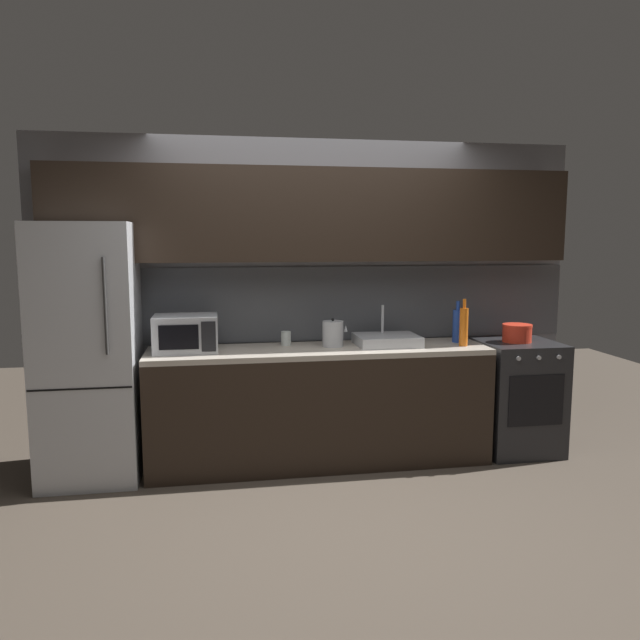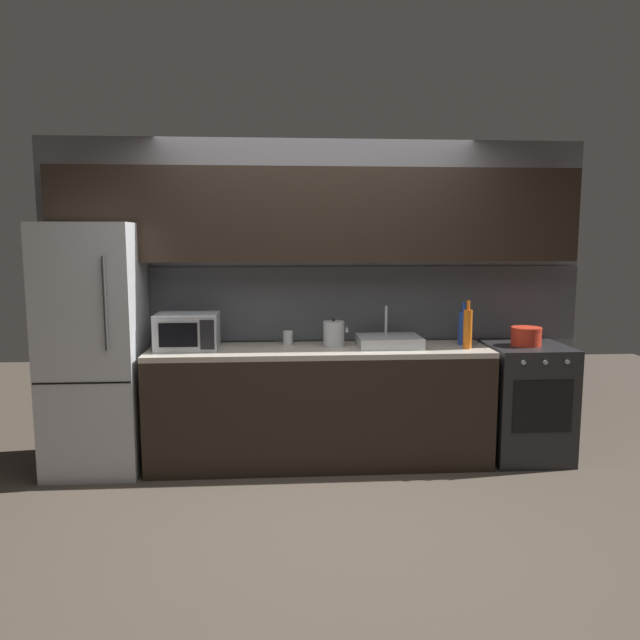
# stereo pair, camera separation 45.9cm
# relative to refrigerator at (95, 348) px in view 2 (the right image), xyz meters

# --- Properties ---
(ground_plane) EXTENTS (10.00, 10.00, 0.00)m
(ground_plane) POSITION_rel_refrigerator_xyz_m (1.67, -0.90, -0.92)
(ground_plane) COLOR #4C4238
(back_wall) EXTENTS (4.32, 0.44, 2.50)m
(back_wall) POSITION_rel_refrigerator_xyz_m (1.67, 0.30, 0.63)
(back_wall) COLOR slate
(back_wall) RESTS_ON ground
(counter_run) EXTENTS (2.58, 0.60, 0.90)m
(counter_run) POSITION_rel_refrigerator_xyz_m (1.67, 0.00, -0.47)
(counter_run) COLOR black
(counter_run) RESTS_ON ground
(refrigerator) EXTENTS (0.68, 0.69, 1.84)m
(refrigerator) POSITION_rel_refrigerator_xyz_m (0.00, 0.00, 0.00)
(refrigerator) COLOR #B7BABF
(refrigerator) RESTS_ON ground
(oven_range) EXTENTS (0.60, 0.62, 0.90)m
(oven_range) POSITION_rel_refrigerator_xyz_m (3.30, -0.00, -0.47)
(oven_range) COLOR #232326
(oven_range) RESTS_ON ground
(microwave) EXTENTS (0.46, 0.35, 0.27)m
(microwave) POSITION_rel_refrigerator_xyz_m (0.68, 0.02, 0.12)
(microwave) COLOR #A8AAAF
(microwave) RESTS_ON counter_run
(sink_basin) EXTENTS (0.48, 0.38, 0.30)m
(sink_basin) POSITION_rel_refrigerator_xyz_m (2.21, 0.03, 0.02)
(sink_basin) COLOR #ADAFB5
(sink_basin) RESTS_ON counter_run
(kettle) EXTENTS (0.20, 0.16, 0.22)m
(kettle) POSITION_rel_refrigerator_xyz_m (1.78, 0.05, 0.08)
(kettle) COLOR #B7BABF
(kettle) RESTS_ON counter_run
(wine_bottle_orange) EXTENTS (0.07, 0.07, 0.36)m
(wine_bottle_orange) POSITION_rel_refrigerator_xyz_m (2.78, -0.10, 0.13)
(wine_bottle_orange) COLOR orange
(wine_bottle_orange) RESTS_ON counter_run
(wine_bottle_blue) EXTENTS (0.08, 0.08, 0.33)m
(wine_bottle_blue) POSITION_rel_refrigerator_xyz_m (2.80, 0.07, 0.12)
(wine_bottle_blue) COLOR #234299
(wine_bottle_blue) RESTS_ON counter_run
(mug_clear) EXTENTS (0.08, 0.08, 0.11)m
(mug_clear) POSITION_rel_refrigerator_xyz_m (1.43, 0.16, 0.04)
(mug_clear) COLOR silver
(mug_clear) RESTS_ON counter_run
(cooking_pot) EXTENTS (0.23, 0.23, 0.14)m
(cooking_pot) POSITION_rel_refrigerator_xyz_m (3.28, 0.00, 0.05)
(cooking_pot) COLOR red
(cooking_pot) RESTS_ON oven_range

